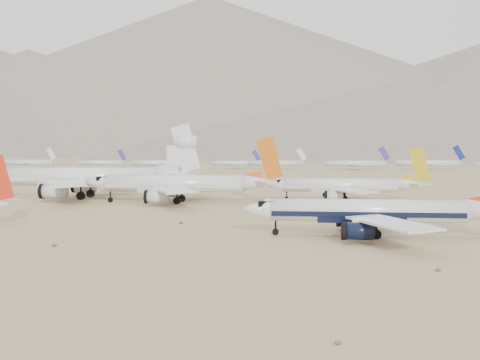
{
  "coord_description": "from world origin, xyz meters",
  "views": [
    {
      "loc": [
        -5.48,
        -103.13,
        15.09
      ],
      "look_at": [
        -22.48,
        50.23,
        7.0
      ],
      "focal_mm": 45.0,
      "sensor_mm": 36.0,
      "label": 1
    }
  ],
  "objects": [
    {
      "name": "row2_white_trijet",
      "position": [
        -70.05,
        71.46,
        6.56
      ],
      "size": [
        63.97,
        62.52,
        22.67
      ],
      "color": "white",
      "rests_on": "ground"
    },
    {
      "name": "mountain_range",
      "position": [
        70.18,
        1648.01,
        190.32
      ],
      "size": [
        7354.0,
        3024.0,
        470.0
      ],
      "color": "slate",
      "rests_on": "ground"
    },
    {
      "name": "main_airliner",
      "position": [
        6.77,
        0.9,
        4.3
      ],
      "size": [
        44.32,
        43.29,
        15.64
      ],
      "color": "white",
      "rests_on": "ground"
    },
    {
      "name": "distant_storage_row",
      "position": [
        8.52,
        337.98,
        4.43
      ],
      "size": [
        567.81,
        56.12,
        15.47
      ],
      "color": "silver",
      "rests_on": "ground"
    },
    {
      "name": "row2_orange_tail",
      "position": [
        -39.75,
        59.75,
        5.19
      ],
      "size": [
        51.87,
        50.74,
        18.5
      ],
      "color": "white",
      "rests_on": "ground"
    },
    {
      "name": "row2_gold_tail",
      "position": [
        5.99,
        71.18,
        4.34
      ],
      "size": [
        43.57,
        42.61,
        15.51
      ],
      "color": "white",
      "rests_on": "ground"
    },
    {
      "name": "ground",
      "position": [
        0.0,
        0.0,
        0.0
      ],
      "size": [
        7000.0,
        7000.0,
        0.0
      ],
      "primitive_type": "plane",
      "color": "#967F57",
      "rests_on": "ground"
    }
  ]
}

